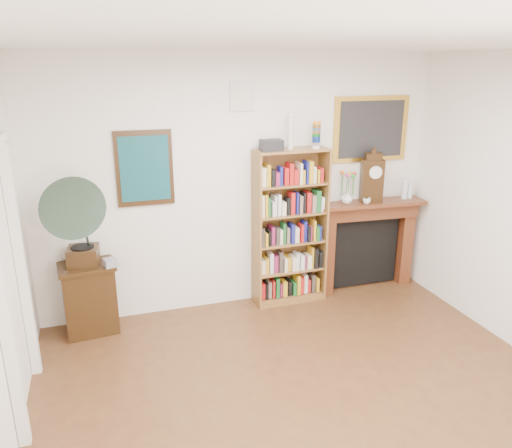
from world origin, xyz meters
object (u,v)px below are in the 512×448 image
at_px(side_cabinet, 90,298).
at_px(mantel_clock, 372,178).
at_px(bottle_left, 405,189).
at_px(bookshelf, 290,219).
at_px(gramophone, 78,217).
at_px(flower_vase, 347,197).
at_px(cd_stack, 110,263).
at_px(fireplace, 366,237).
at_px(teacup, 367,201).
at_px(bottle_right, 410,190).

bearing_deg(side_cabinet, mantel_clock, -4.49).
relative_size(mantel_clock, bottle_left, 2.42).
xyz_separation_m(bookshelf, side_cabinet, (-2.22, -0.05, -0.63)).
height_order(gramophone, mantel_clock, gramophone).
bearing_deg(bottle_left, flower_vase, 178.37).
bearing_deg(side_cabinet, cd_stack, -33.23).
height_order(fireplace, teacup, teacup).
relative_size(fireplace, teacup, 14.79).
bearing_deg(side_cabinet, fireplace, -3.60).
xyz_separation_m(bookshelf, flower_vase, (0.72, 0.04, 0.19)).
bearing_deg(cd_stack, bottle_left, 3.12).
xyz_separation_m(flower_vase, bottle_left, (0.76, -0.02, 0.05)).
distance_m(bookshelf, gramophone, 2.26).
relative_size(bookshelf, bottle_right, 10.32).
bearing_deg(bottle_right, teacup, -173.48).
distance_m(gramophone, cd_stack, 0.56).
xyz_separation_m(fireplace, bottle_left, (0.45, -0.05, 0.58)).
distance_m(mantel_clock, bottle_right, 0.56).
height_order(gramophone, flower_vase, gramophone).
bearing_deg(bottle_left, side_cabinet, -178.96).
height_order(mantel_clock, teacup, mantel_clock).
height_order(side_cabinet, gramophone, gramophone).
xyz_separation_m(mantel_clock, flower_vase, (-0.30, 0.02, -0.21)).
relative_size(side_cabinet, mantel_clock, 1.29).
bearing_deg(fireplace, flower_vase, -170.33).
bearing_deg(bookshelf, bottle_right, -1.03).
relative_size(bookshelf, gramophone, 2.15).
bearing_deg(mantel_clock, gramophone, -161.31).
bearing_deg(fireplace, bookshelf, -172.40).
bearing_deg(teacup, bottle_left, 7.59).
bearing_deg(teacup, cd_stack, -177.74).
xyz_separation_m(gramophone, teacup, (3.17, 0.14, -0.14)).
height_order(bottle_left, bottle_right, bottle_left).
relative_size(flower_vase, bottle_right, 0.73).
bearing_deg(teacup, gramophone, -177.50).
height_order(bookshelf, bottle_right, bookshelf).
distance_m(gramophone, bottle_left, 3.73).
xyz_separation_m(side_cabinet, flower_vase, (2.94, 0.09, 0.81)).
relative_size(cd_stack, bottle_left, 0.50).
distance_m(fireplace, flower_vase, 0.62).
distance_m(teacup, bottle_right, 0.63).
bearing_deg(side_cabinet, flower_vase, -4.00).
xyz_separation_m(bookshelf, gramophone, (-2.24, -0.20, 0.29)).
height_order(mantel_clock, bottle_right, mantel_clock).
height_order(gramophone, bottle_right, gramophone).
xyz_separation_m(side_cabinet, bottle_left, (3.70, 0.07, 0.86)).
relative_size(fireplace, cd_stack, 11.16).
xyz_separation_m(cd_stack, bottle_left, (3.47, 0.19, 0.45)).
distance_m(flower_vase, bottle_left, 0.76).
relative_size(bookshelf, flower_vase, 14.13).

